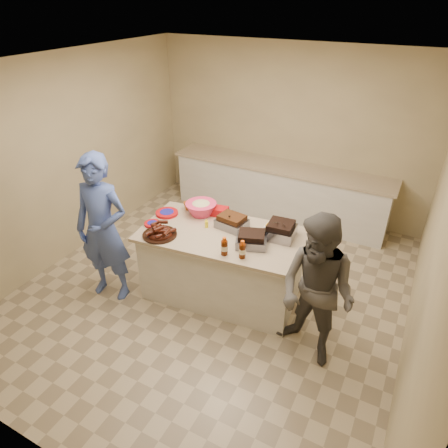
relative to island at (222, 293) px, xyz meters
The scene contains 20 objects.
room 0.14m from the island, 157.45° to the left, with size 4.50×5.00×2.70m, color tan, non-canonical shape.
back_counter 2.30m from the island, 93.26° to the left, with size 3.60×0.64×0.90m, color silver, non-canonical shape.
island is the anchor object (origin of this frame).
rib_platter 1.14m from the island, 149.21° to the right, with size 0.40×0.40×0.16m, color #41140A, non-canonical shape.
pulled_pork_tray 0.91m from the island, 76.91° to the left, with size 0.34×0.26×0.10m, color #47230F.
brisket_tray 0.98m from the island, ahead, with size 0.33×0.27×0.10m, color black.
roasting_pan 1.11m from the island, 20.81° to the left, with size 0.32×0.32×0.13m, color gray.
coleslaw_bowl 1.04m from the island, 147.34° to the left, with size 0.39×0.39×0.26m, color #E4305D, non-canonical shape.
sausage_plate 0.95m from the island, 89.23° to the left, with size 0.33×0.33×0.05m, color silver.
mac_cheese_dish 1.12m from the island, 34.20° to the left, with size 0.29×0.22×0.08m, color #F2AB09.
bbq_bottle_a 0.99m from the island, 58.84° to the right, with size 0.07×0.07×0.21m, color #441703.
bbq_bottle_b 1.04m from the island, 38.40° to the right, with size 0.07×0.07×0.21m, color #441703.
mustard_bottle 0.92m from the island, behind, with size 0.04×0.04×0.11m, color yellow.
sauce_bowl 0.92m from the island, 98.76° to the left, with size 0.12×0.04×0.12m, color silver.
plate_stack_large 1.22m from the island, behind, with size 0.28×0.28×0.03m, color #A50C10.
plate_stack_small 1.24m from the island, 165.82° to the right, with size 0.20×0.20×0.03m, color #A50C10.
plastic_cup 1.15m from the island, 154.38° to the left, with size 0.11×0.10×0.11m, color #AC5922.
basket_stack 1.00m from the island, 121.95° to the left, with size 0.20×0.15×0.10m, color #A50C10.
guest_blue 1.38m from the island, 154.32° to the right, with size 0.67×1.84×0.44m, color #4158A4.
guest_gray 1.31m from the island, 18.58° to the right, with size 0.79×1.64×0.62m, color #54514C.
Camera 1 is at (1.95, -3.50, 3.32)m, focal length 32.00 mm.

